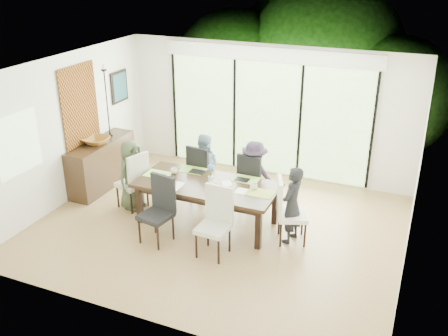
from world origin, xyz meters
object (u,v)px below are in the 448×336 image
at_px(person_far_right, 254,175).
at_px(cup_a, 174,171).
at_px(cup_c, 254,186).
at_px(sideboard, 102,164).
at_px(chair_far_left, 204,171).
at_px(chair_near_left, 155,211).
at_px(bowl, 96,141).
at_px(chair_right_end, 293,211).
at_px(person_far_left, 204,167).
at_px(chair_far_right, 255,180).
at_px(cup_b, 213,185).
at_px(vase, 211,179).
at_px(chair_near_right, 213,224).
at_px(laptop, 160,177).
at_px(table_top, 207,185).
at_px(person_right_end, 292,205).
at_px(chair_left_end, 131,179).
at_px(person_left_end, 132,175).

height_order(person_far_right, cup_a, person_far_right).
xyz_separation_m(cup_c, sideboard, (-3.32, 0.43, -0.33)).
xyz_separation_m(chair_far_left, chair_near_left, (-0.05, -1.72, 0.00)).
distance_m(chair_far_left, cup_a, 0.78).
relative_size(chair_far_left, cup_a, 8.87).
xyz_separation_m(person_far_right, bowl, (-3.07, -0.40, 0.35)).
bearing_deg(chair_right_end, person_far_left, 45.84).
distance_m(chair_right_end, chair_near_left, 2.18).
xyz_separation_m(chair_far_left, chair_far_right, (1.00, 0.00, 0.00)).
relative_size(chair_right_end, cup_b, 11.00).
distance_m(chair_right_end, cup_c, 0.75).
xyz_separation_m(person_far_left, bowl, (-2.07, -0.40, 0.35)).
bearing_deg(vase, chair_near_right, -63.94).
height_order(chair_near_right, person_far_left, person_far_left).
height_order(laptop, cup_a, cup_a).
bearing_deg(chair_right_end, sideboard, 61.43).
height_order(table_top, chair_far_left, chair_far_left).
relative_size(cup_b, sideboard, 0.06).
distance_m(chair_right_end, chair_near_right, 1.33).
height_order(person_far_right, cup_c, person_far_right).
xyz_separation_m(table_top, cup_c, (0.80, 0.10, 0.08)).
distance_m(laptop, cup_b, 1.00).
height_order(person_right_end, cup_a, person_right_end).
distance_m(chair_left_end, cup_b, 1.67).
relative_size(chair_left_end, chair_near_left, 1.00).
relative_size(laptop, bowl, 0.66).
xyz_separation_m(chair_near_right, cup_b, (-0.35, 0.77, 0.25)).
relative_size(table_top, cup_c, 19.35).
distance_m(person_far_right, cup_a, 1.43).
relative_size(sideboard, bowl, 3.36).
xyz_separation_m(chair_left_end, person_right_end, (2.98, 0.00, 0.10)).
height_order(table_top, vase, vase).
xyz_separation_m(chair_far_left, cup_b, (0.60, -0.95, 0.25)).
bearing_deg(person_left_end, person_far_right, -55.37).
distance_m(person_right_end, person_far_right, 1.25).
height_order(table_top, chair_near_right, chair_near_right).
distance_m(sideboard, bowl, 0.54).
relative_size(chair_near_left, vase, 9.17).
xyz_separation_m(chair_near_left, sideboard, (-2.02, 1.40, -0.08)).
bearing_deg(chair_near_right, chair_far_right, 91.57).
bearing_deg(cup_c, laptop, -173.09).
bearing_deg(bowl, chair_left_end, -22.67).
height_order(person_left_end, person_far_right, same).
distance_m(chair_near_left, person_right_end, 2.16).
xyz_separation_m(sideboard, bowl, (0.00, -0.10, 0.53)).
bearing_deg(person_far_right, person_right_end, 137.57).
bearing_deg(cup_a, cup_b, -16.39).
bearing_deg(vase, cup_b, -56.31).
relative_size(chair_left_end, vase, 9.17).
height_order(person_far_right, bowl, person_far_right).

